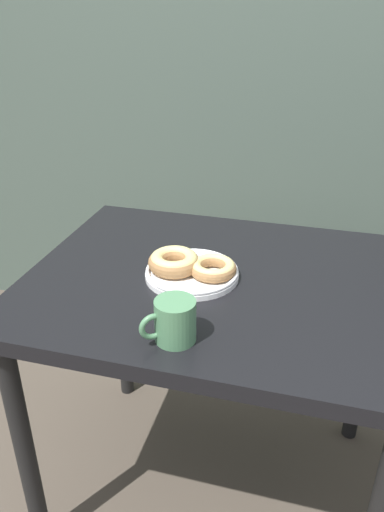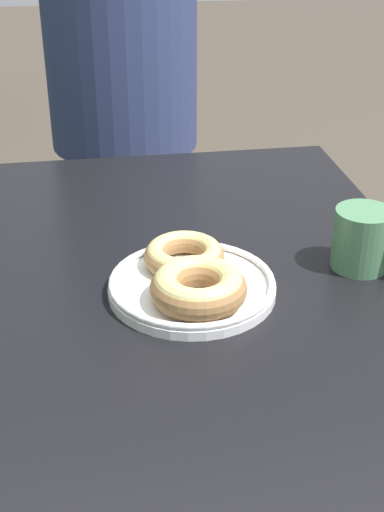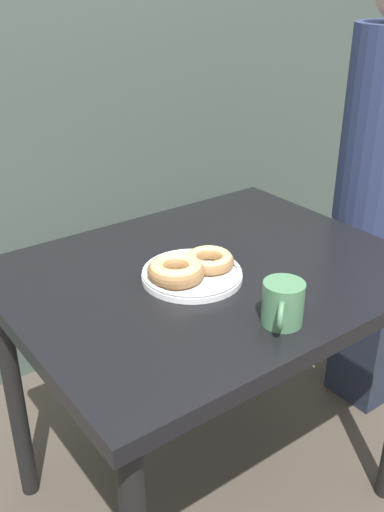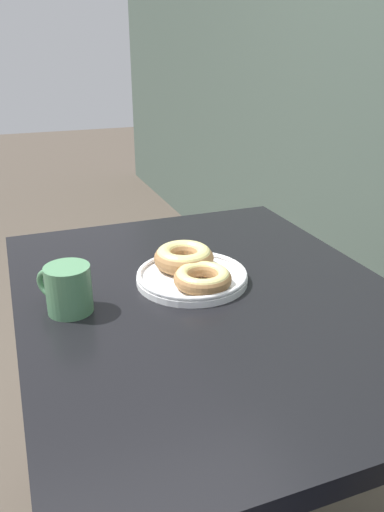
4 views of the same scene
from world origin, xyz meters
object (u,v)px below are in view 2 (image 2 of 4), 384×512
(dining_table, at_px, (175,322))
(donut_plate, at_px, (192,278))
(person_figure, at_px, (123,99))
(coffee_mug, at_px, (363,239))

(dining_table, xyz_separation_m, donut_plate, (-0.07, -0.02, 0.12))
(dining_table, bearing_deg, donut_plate, -167.55)
(person_figure, bearing_deg, donut_plate, -177.38)
(dining_table, height_order, coffee_mug, coffee_mug)
(donut_plate, relative_size, person_figure, 0.17)
(dining_table, xyz_separation_m, coffee_mug, (-0.03, -0.28, 0.14))
(person_figure, bearing_deg, coffee_mug, -159.09)
(dining_table, distance_m, coffee_mug, 0.32)
(donut_plate, xyz_separation_m, person_figure, (0.83, 0.04, 0.01))
(donut_plate, bearing_deg, dining_table, 12.45)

